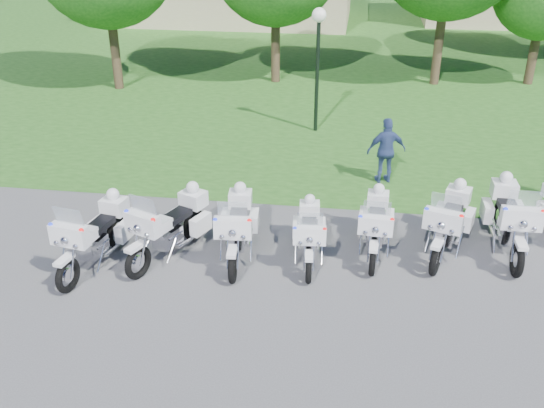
# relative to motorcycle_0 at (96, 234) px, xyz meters

# --- Properties ---
(ground) EXTENTS (100.00, 100.00, 0.00)m
(ground) POSITION_rel_motorcycle_0_xyz_m (3.29, 0.17, -0.70)
(ground) COLOR #4D4E52
(ground) RESTS_ON ground
(grass_lawn) EXTENTS (100.00, 48.00, 0.01)m
(grass_lawn) POSITION_rel_motorcycle_0_xyz_m (3.29, 27.17, -0.70)
(grass_lawn) COLOR #25561B
(grass_lawn) RESTS_ON ground
(motorcycle_0) EXTENTS (1.09, 2.48, 1.68)m
(motorcycle_0) POSITION_rel_motorcycle_0_xyz_m (0.00, 0.00, 0.00)
(motorcycle_0) COLOR black
(motorcycle_0) RESTS_ON ground
(motorcycle_1) EXTENTS (1.44, 2.38, 1.70)m
(motorcycle_1) POSITION_rel_motorcycle_0_xyz_m (1.42, 0.58, 0.01)
(motorcycle_1) COLOR black
(motorcycle_1) RESTS_ON ground
(motorcycle_2) EXTENTS (0.94, 2.45, 1.65)m
(motorcycle_2) POSITION_rel_motorcycle_0_xyz_m (2.80, 0.76, -0.01)
(motorcycle_2) COLOR black
(motorcycle_2) RESTS_ON ground
(motorcycle_3) EXTENTS (0.80, 2.13, 1.43)m
(motorcycle_3) POSITION_rel_motorcycle_0_xyz_m (4.31, 0.83, -0.10)
(motorcycle_3) COLOR black
(motorcycle_3) RESTS_ON ground
(motorcycle_4) EXTENTS (0.81, 2.29, 1.54)m
(motorcycle_4) POSITION_rel_motorcycle_0_xyz_m (5.69, 1.35, -0.06)
(motorcycle_4) COLOR black
(motorcycle_4) RESTS_ON ground
(motorcycle_5) EXTENTS (1.32, 2.42, 1.69)m
(motorcycle_5) POSITION_rel_motorcycle_0_xyz_m (7.23, 1.58, 0.00)
(motorcycle_5) COLOR black
(motorcycle_5) RESTS_ON ground
(motorcycle_6) EXTENTS (0.87, 2.63, 1.77)m
(motorcycle_6) POSITION_rel_motorcycle_0_xyz_m (8.51, 1.86, 0.04)
(motorcycle_6) COLOR black
(motorcycle_6) RESTS_ON ground
(lamp_post) EXTENTS (0.44, 0.44, 3.89)m
(lamp_post) POSITION_rel_motorcycle_0_xyz_m (3.83, 8.69, 2.26)
(lamp_post) COLOR black
(lamp_post) RESTS_ON ground
(bystander_c) EXTENTS (1.12, 0.70, 1.77)m
(bystander_c) POSITION_rel_motorcycle_0_xyz_m (5.97, 4.97, 0.19)
(bystander_c) COLOR #364A82
(bystander_c) RESTS_ON ground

